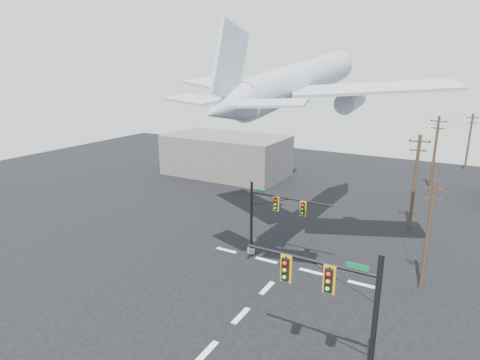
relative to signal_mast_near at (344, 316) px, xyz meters
The scene contains 11 objects.
ground 8.54m from the signal_mast_near, behind, with size 120.00×120.00×0.00m, color black.
lane_markings 9.45m from the signal_mast_near, 150.25° to the left, with size 14.00×21.20×0.01m.
signal_mast_near is the anchor object (origin of this frame).
signal_mast_far 14.98m from the signal_mast_near, 129.91° to the left, with size 7.39×0.72×6.57m.
utility_pole_a 12.54m from the signal_mast_near, 77.88° to the left, with size 1.68×0.28×8.39m.
utility_pole_b 24.28m from the signal_mast_near, 89.32° to the left, with size 1.96×0.38×9.69m.
utility_pole_c 40.08m from the signal_mast_near, 88.79° to the left, with size 2.00×0.63×9.93m.
utility_pole_d 55.58m from the signal_mast_near, 85.16° to the left, with size 1.75×0.88×9.00m.
power_lines 34.24m from the signal_mast_near, 87.28° to the left, with size 6.13×43.13×0.73m.
airliner 20.87m from the signal_mast_near, 119.51° to the left, with size 25.47×26.80×7.03m.
building_left 43.57m from the signal_mast_near, 128.94° to the left, with size 18.00×10.00×6.00m, color #69635C.
Camera 1 is at (11.34, -16.17, 15.83)m, focal length 30.00 mm.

